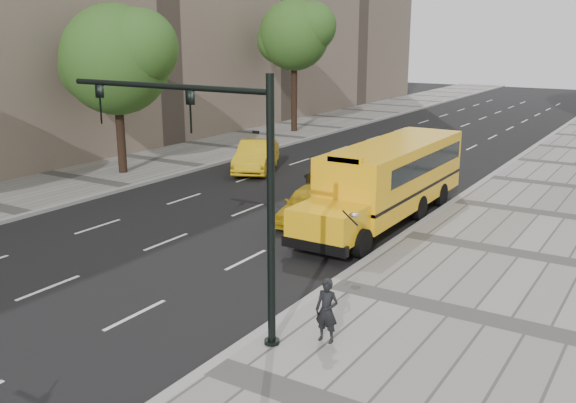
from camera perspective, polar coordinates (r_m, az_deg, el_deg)
The scene contains 11 objects.
ground at distance 26.42m, azimuth -1.82°, elevation -1.07°, with size 140.00×140.00×0.00m, color black.
sidewalk_far at distance 33.62m, azimuth -17.59°, elevation 1.84°, with size 6.00×140.00×0.15m, color gray.
curb_museum at distance 23.71m, azimuth 10.32°, elevation -2.99°, with size 0.30×140.00×0.15m, color gray.
curb_far at distance 31.43m, azimuth -14.02°, elevation 1.22°, with size 0.30×140.00×0.15m, color gray.
tree_b at distance 33.81m, azimuth -14.95°, elevation 12.16°, with size 6.18×5.50×8.64m.
tree_c at distance 47.15m, azimuth 0.66°, elevation 14.63°, with size 5.62×5.00×9.53m.
school_bus at distance 25.69m, azimuth 9.15°, elevation 2.35°, with size 2.96×11.56×3.19m.
taxi_near at distance 25.16m, azimuth 1.89°, elevation -0.23°, with size 1.65×4.10×1.40m, color gold.
taxi_far at distance 34.35m, azimuth -2.85°, elevation 4.05°, with size 1.73×4.96×1.63m, color gold.
pedestrian at distance 15.23m, azimuth 3.47°, elevation -9.65°, with size 0.57×0.37×1.56m, color black.
traffic_signal at distance 14.88m, azimuth -6.07°, elevation 2.55°, with size 6.18×0.36×6.40m.
Camera 1 is at (14.21, -21.06, 7.24)m, focal length 40.00 mm.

